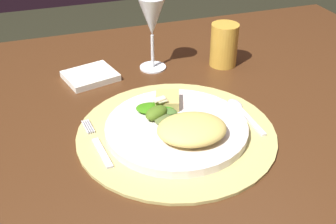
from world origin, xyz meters
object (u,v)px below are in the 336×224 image
at_px(dinner_plate, 176,128).
at_px(amber_tumbler, 224,45).
at_px(spoon, 241,110).
at_px(wine_glass, 152,20).
at_px(dining_table, 183,167).
at_px(fork, 98,145).
at_px(napkin, 90,76).

distance_m(dinner_plate, amber_tumbler, 0.33).
xyz_separation_m(spoon, wine_glass, (-0.11, 0.26, 0.12)).
bearing_deg(dining_table, fork, -152.19).
bearing_deg(dinner_plate, amber_tumbler, 49.36).
bearing_deg(fork, napkin, 83.06).
xyz_separation_m(napkin, wine_glass, (0.16, 0.01, 0.12)).
bearing_deg(wine_glass, amber_tumbler, -12.03).
bearing_deg(napkin, dining_table, -42.84).
distance_m(dining_table, spoon, 0.23).
xyz_separation_m(dining_table, napkin, (-0.18, 0.16, 0.20)).
height_order(spoon, amber_tumbler, amber_tumbler).
bearing_deg(spoon, dining_table, 136.17).
xyz_separation_m(dining_table, wine_glass, (-0.02, 0.17, 0.31)).
relative_size(fork, amber_tumbler, 1.49).
xyz_separation_m(wine_glass, amber_tumbler, (0.17, -0.04, -0.07)).
bearing_deg(amber_tumbler, napkin, 174.80).
xyz_separation_m(dining_table, amber_tumbler, (0.15, 0.13, 0.24)).
bearing_deg(napkin, wine_glass, 2.50).
bearing_deg(spoon, amber_tumbler, 74.29).
distance_m(fork, wine_glass, 0.36).
distance_m(fork, napkin, 0.27).
distance_m(spoon, napkin, 0.37).
relative_size(fork, wine_glass, 0.89).
bearing_deg(fork, spoon, 4.35).
relative_size(dinner_plate, amber_tumbler, 2.56).
relative_size(dining_table, spoon, 9.45).
relative_size(spoon, amber_tumbler, 1.32).
bearing_deg(spoon, napkin, 136.82).
bearing_deg(fork, amber_tumbler, 33.90).
relative_size(dinner_plate, wine_glass, 1.53).
height_order(fork, spoon, spoon).
distance_m(spoon, amber_tumbler, 0.23).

